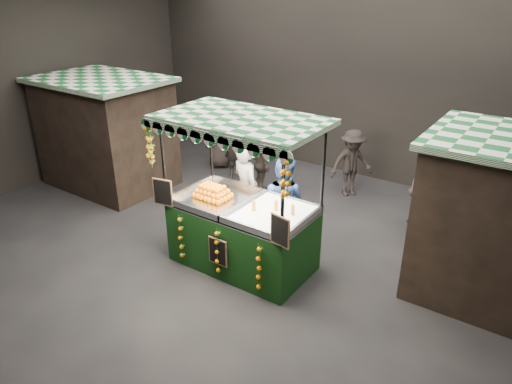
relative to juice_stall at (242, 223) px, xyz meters
The scene contains 11 objects.
ground 0.94m from the juice_stall, 162.32° to the left, with size 12.00×12.00×0.00m, color black.
market_hall 2.58m from the juice_stall, 162.32° to the left, with size 12.10×10.10×5.05m.
neighbour_stall_left 4.96m from the juice_stall, 166.77° to the left, with size 3.00×2.20×2.60m.
juice_stall is the anchor object (origin of this frame).
vendor_grey 1.04m from the juice_stall, 121.29° to the left, with size 0.83×0.70×1.95m.
vendor_blue 1.01m from the juice_stall, 78.19° to the left, with size 0.95×0.79×1.78m.
shopper_0 3.99m from the juice_stall, 127.69° to the left, with size 0.78×0.70×1.79m.
shopper_1 3.78m from the juice_stall, 52.52° to the left, with size 1.17×1.13×1.89m.
shopper_2 3.06m from the juice_stall, 117.53° to the left, with size 0.93×0.83×1.51m.
shopper_3 3.85m from the juice_stall, 85.33° to the left, with size 1.10×1.16×1.58m.
shopper_4 4.83m from the juice_stall, 133.22° to the left, with size 0.89×0.83×1.53m.
Camera 1 is at (4.64, -5.82, 4.68)m, focal length 33.01 mm.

